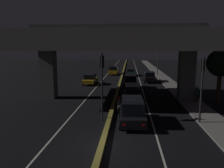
{
  "coord_description": "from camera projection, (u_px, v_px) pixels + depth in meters",
  "views": [
    {
      "loc": [
        1.58,
        -12.4,
        5.85
      ],
      "look_at": [
        -0.68,
        15.54,
        1.24
      ],
      "focal_mm": 35.0,
      "sensor_mm": 36.0,
      "label": 1
    }
  ],
  "objects": [
    {
      "name": "elevated_overpass",
      "position": [
        116.0,
        43.0,
        24.38
      ],
      "size": [
        19.77,
        12.22,
        8.5
      ],
      "color": "slate",
      "rests_on": "ground_plane"
    },
    {
      "name": "street_lamp",
      "position": [
        157.0,
        54.0,
        46.94
      ],
      "size": [
        1.89,
        0.32,
        8.03
      ],
      "color": "#2D2D30",
      "rests_on": "ground_plane"
    },
    {
      "name": "traffic_light_left_of_median",
      "position": [
        102.0,
        75.0,
        17.24
      ],
      "size": [
        0.3,
        0.49,
        5.48
      ],
      "color": "black",
      "rests_on": "ground_plane"
    },
    {
      "name": "roadside_tree_kerbside_near",
      "position": [
        221.0,
        64.0,
        22.75
      ],
      "size": [
        2.87,
        2.87,
        5.77
      ],
      "color": "#38281C",
      "rests_on": "ground_plane"
    },
    {
      "name": "car_black_fourth",
      "position": [
        149.0,
        77.0,
        38.15
      ],
      "size": [
        1.97,
        4.6,
        1.77
      ],
      "rotation": [
        0.0,
        0.0,
        1.57
      ],
      "color": "black",
      "rests_on": "ground_plane"
    },
    {
      "name": "car_black_third",
      "position": [
        131.0,
        81.0,
        31.96
      ],
      "size": [
        2.1,
        4.71,
        2.0
      ],
      "rotation": [
        0.0,
        0.0,
        1.55
      ],
      "color": "black",
      "rests_on": "ground_plane"
    },
    {
      "name": "car_taxi_yellow_second_oncoming",
      "position": [
        114.0,
        70.0,
        48.46
      ],
      "size": [
        2.05,
        4.06,
        1.92
      ],
      "rotation": [
        0.0,
        0.0,
        -1.57
      ],
      "color": "gold",
      "rests_on": "ground_plane"
    },
    {
      "name": "car_dark_green_fifth",
      "position": [
        131.0,
        72.0,
        47.1
      ],
      "size": [
        2.02,
        4.55,
        1.41
      ],
      "rotation": [
        0.0,
        0.0,
        1.59
      ],
      "color": "black",
      "rests_on": "ground_plane"
    },
    {
      "name": "lane_line_right_inner",
      "position": [
        138.0,
        75.0,
        47.42
      ],
      "size": [
        0.12,
        126.0,
        0.0
      ],
      "primitive_type": "cube",
      "color": "beige",
      "rests_on": "ground_plane"
    },
    {
      "name": "ground_plane",
      "position": [
        103.0,
        145.0,
        13.27
      ],
      "size": [
        200.0,
        200.0,
        0.0
      ],
      "primitive_type": "plane",
      "color": "black"
    },
    {
      "name": "median_divider",
      "position": [
        122.0,
        75.0,
        47.67
      ],
      "size": [
        0.36,
        126.0,
        0.27
      ],
      "primitive_type": "cube",
      "color": "olive",
      "rests_on": "ground_plane"
    },
    {
      "name": "traffic_light_right_of_median",
      "position": [
        202.0,
        79.0,
        16.65
      ],
      "size": [
        0.3,
        0.49,
        5.23
      ],
      "color": "black",
      "rests_on": "ground_plane"
    },
    {
      "name": "sidewalk_right",
      "position": [
        166.0,
        80.0,
        40.14
      ],
      "size": [
        2.5,
        126.0,
        0.13
      ],
      "primitive_type": "cube",
      "color": "slate",
      "rests_on": "ground_plane"
    },
    {
      "name": "car_black_lead",
      "position": [
        132.0,
        111.0,
        17.11
      ],
      "size": [
        2.16,
        4.62,
        1.92
      ],
      "rotation": [
        0.0,
        0.0,
        1.61
      ],
      "color": "black",
      "rests_on": "ground_plane"
    },
    {
      "name": "pedestrian_on_sidewalk",
      "position": [
        197.0,
        94.0,
        23.38
      ],
      "size": [
        0.31,
        0.31,
        1.74
      ],
      "color": "#2D261E",
      "rests_on": "sidewalk_right"
    },
    {
      "name": "lane_line_left_inner",
      "position": [
        107.0,
        75.0,
        47.96
      ],
      "size": [
        0.12,
        126.0,
        0.0
      ],
      "primitive_type": "cube",
      "color": "beige",
      "rests_on": "ground_plane"
    },
    {
      "name": "car_black_second",
      "position": [
        132.0,
        93.0,
        24.14
      ],
      "size": [
        1.95,
        4.25,
        1.87
      ],
      "rotation": [
        0.0,
        0.0,
        1.59
      ],
      "color": "black",
      "rests_on": "ground_plane"
    },
    {
      "name": "car_taxi_yellow_lead_oncoming",
      "position": [
        90.0,
        79.0,
        35.65
      ],
      "size": [
        1.98,
        4.27,
        1.67
      ],
      "rotation": [
        0.0,
        0.0,
        -1.57
      ],
      "color": "gold",
      "rests_on": "ground_plane"
    },
    {
      "name": "motorcycle_white_filtering_near",
      "position": [
        119.0,
        105.0,
        20.3
      ],
      "size": [
        0.34,
        1.74,
        1.39
      ],
      "rotation": [
        0.0,
        0.0,
        1.5
      ],
      "color": "black",
      "rests_on": "ground_plane"
    }
  ]
}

